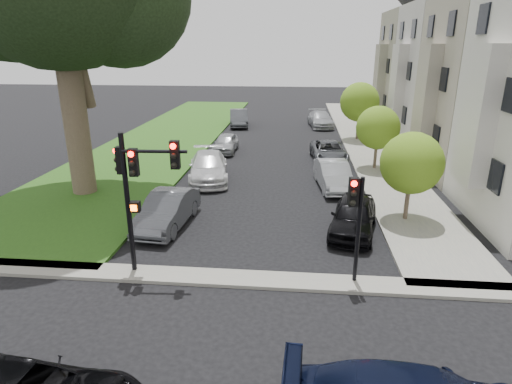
# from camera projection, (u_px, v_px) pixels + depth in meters

# --- Properties ---
(ground) EXTENTS (140.00, 140.00, 0.00)m
(ground) POSITION_uv_depth(u_px,v_px,m) (239.00, 318.00, 11.87)
(ground) COLOR black
(ground) RESTS_ON ground
(grass_strip) EXTENTS (8.00, 44.00, 0.12)m
(grass_strip) POSITION_uv_depth(u_px,v_px,m) (170.00, 136.00, 35.26)
(grass_strip) COLOR #284F18
(grass_strip) RESTS_ON ground
(sidewalk_right) EXTENTS (3.50, 44.00, 0.12)m
(sidewalk_right) POSITION_uv_depth(u_px,v_px,m) (364.00, 140.00, 33.82)
(sidewalk_right) COLOR gray
(sidewalk_right) RESTS_ON ground
(sidewalk_cross) EXTENTS (60.00, 1.00, 0.12)m
(sidewalk_cross) POSITION_uv_depth(u_px,v_px,m) (247.00, 279.00, 13.73)
(sidewalk_cross) COLOR gray
(sidewalk_cross) RESTS_ON ground
(house_b) EXTENTS (7.70, 7.55, 15.97)m
(house_b) POSITION_uv_depth(u_px,v_px,m) (504.00, 50.00, 23.06)
(house_b) COLOR gray
(house_b) RESTS_ON ground
(house_c) EXTENTS (7.70, 7.55, 15.97)m
(house_c) POSITION_uv_depth(u_px,v_px,m) (456.00, 49.00, 30.12)
(house_c) COLOR beige
(house_c) RESTS_ON ground
(house_d) EXTENTS (7.70, 7.55, 15.97)m
(house_d) POSITION_uv_depth(u_px,v_px,m) (426.00, 48.00, 37.17)
(house_d) COLOR gray
(house_d) RESTS_ON ground
(small_tree_a) EXTENTS (2.58, 2.58, 3.87)m
(small_tree_a) POSITION_uv_depth(u_px,v_px,m) (412.00, 163.00, 17.61)
(small_tree_a) COLOR #4D4334
(small_tree_a) RESTS_ON ground
(small_tree_b) EXTENTS (2.57, 2.57, 3.85)m
(small_tree_b) POSITION_uv_depth(u_px,v_px,m) (378.00, 128.00, 25.19)
(small_tree_b) COLOR #4D4334
(small_tree_b) RESTS_ON ground
(small_tree_c) EXTENTS (3.01, 3.01, 4.52)m
(small_tree_c) POSITION_uv_depth(u_px,v_px,m) (360.00, 102.00, 32.99)
(small_tree_c) COLOR #4D4334
(small_tree_c) RESTS_ON ground
(traffic_signal_main) EXTENTS (2.30, 0.60, 4.70)m
(traffic_signal_main) POSITION_uv_depth(u_px,v_px,m) (137.00, 180.00, 13.23)
(traffic_signal_main) COLOR black
(traffic_signal_main) RESTS_ON ground
(traffic_signal_secondary) EXTENTS (0.46, 0.37, 3.54)m
(traffic_signal_secondary) POSITION_uv_depth(u_px,v_px,m) (356.00, 211.00, 12.83)
(traffic_signal_secondary) COLOR black
(traffic_signal_secondary) RESTS_ON ground
(car_parked_0) EXTENTS (2.51, 4.43, 1.42)m
(car_parked_0) POSITION_uv_depth(u_px,v_px,m) (354.00, 216.00, 17.09)
(car_parked_0) COLOR black
(car_parked_0) RESTS_ON ground
(car_parked_1) EXTENTS (2.03, 4.47, 1.42)m
(car_parked_1) POSITION_uv_depth(u_px,v_px,m) (333.00, 175.00, 22.45)
(car_parked_1) COLOR #999BA0
(car_parked_1) RESTS_ON ground
(car_parked_2) EXTENTS (2.46, 4.77, 1.29)m
(car_parked_2) POSITION_uv_depth(u_px,v_px,m) (329.00, 151.00, 27.73)
(car_parked_2) COLOR #3F4247
(car_parked_2) RESTS_ON ground
(car_parked_4) EXTENTS (2.52, 5.04, 1.41)m
(car_parked_4) POSITION_uv_depth(u_px,v_px,m) (321.00, 119.00, 39.38)
(car_parked_4) COLOR #999BA0
(car_parked_4) RESTS_ON ground
(car_parked_5) EXTENTS (1.86, 4.46, 1.44)m
(car_parked_5) POSITION_uv_depth(u_px,v_px,m) (167.00, 210.00, 17.68)
(car_parked_5) COLOR #3F4247
(car_parked_5) RESTS_ON ground
(car_parked_6) EXTENTS (3.01, 5.43, 1.49)m
(car_parked_6) POSITION_uv_depth(u_px,v_px,m) (208.00, 167.00, 23.85)
(car_parked_6) COLOR silver
(car_parked_6) RESTS_ON ground
(car_parked_7) EXTENTS (1.53, 3.76, 1.28)m
(car_parked_7) POSITION_uv_depth(u_px,v_px,m) (226.00, 143.00, 30.11)
(car_parked_7) COLOR #999BA0
(car_parked_7) RESTS_ON ground
(car_parked_9) EXTENTS (2.27, 4.80, 1.52)m
(car_parked_9) POSITION_uv_depth(u_px,v_px,m) (239.00, 118.00, 39.73)
(car_parked_9) COLOR #3F4247
(car_parked_9) RESTS_ON ground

